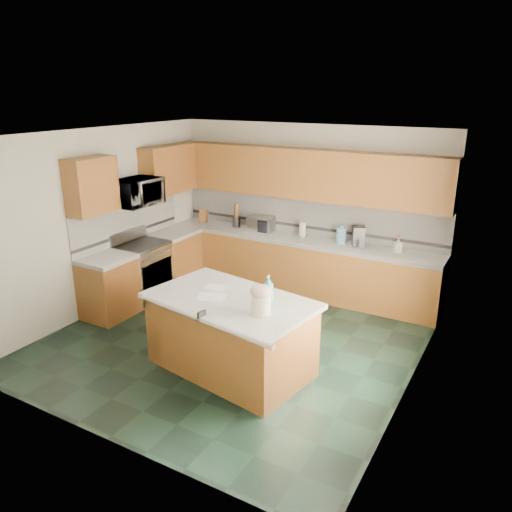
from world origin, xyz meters
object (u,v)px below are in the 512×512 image
Objects in this scene: island_base at (231,336)px; coffee_maker at (358,236)px; soap_bottle_island at (268,289)px; knife_block at (204,216)px; island_top at (230,301)px; treat_jar at (261,304)px; toaster_oven at (261,224)px.

coffee_maker is (0.62, 2.69, 0.64)m from island_base.
soap_bottle_island is 3.71m from knife_block.
island_top is at bearing -177.80° from soap_bottle_island.
soap_bottle_island reaches higher than knife_block.
island_top is at bearing -59.46° from knife_block.
island_base is 0.95× the size of island_top.
coffee_maker is at bearing 86.47° from island_base.
treat_jar reaches higher than island_top.
toaster_oven is (1.17, 0.00, 0.00)m from knife_block.
island_top is at bearing 0.00° from island_base.
soap_bottle_island is 2.97m from toaster_oven.
island_base is 2.93m from toaster_oven.
knife_block is 0.79× the size of coffee_maker.
island_base is 0.46m from island_top.
treat_jar is at bearing -116.58° from coffee_maker.
coffee_maker reaches higher than knife_block.
knife_block is 2.87m from coffee_maker.
toaster_oven is at bearing -9.67° from knife_block.
toaster_oven is 1.70m from coffee_maker.
knife_block reaches higher than island_top.
island_base is 0.81m from treat_jar.
knife_block reaches higher than island_base.
soap_bottle_island is 1.37× the size of knife_block.
island_top is 0.50m from soap_bottle_island.
island_top is 8.60× the size of treat_jar.
soap_bottle_island reaches higher than island_base.
island_base is 5.97× the size of coffee_maker.
knife_block is (-2.76, 2.85, 0.01)m from treat_jar.
soap_bottle_island is (0.44, 0.10, 0.20)m from island_top.
soap_bottle_island reaches higher than toaster_oven.
toaster_oven is 1.39× the size of coffee_maker.
toaster_oven is (-1.07, 2.66, 0.61)m from island_base.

